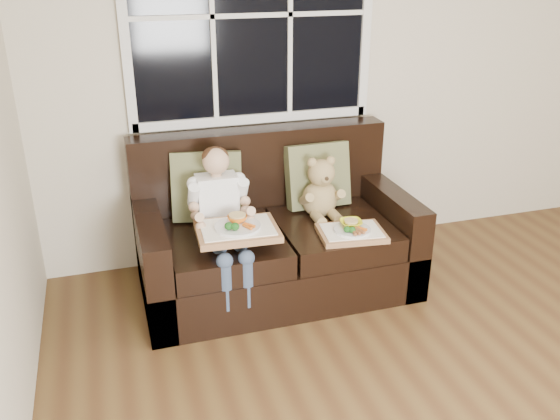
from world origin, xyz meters
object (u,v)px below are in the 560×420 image
object	(u,v)px
loveseat	(273,240)
child	(221,207)
tray_right	(351,231)
teddy_bear	(321,191)
tray_left	(237,229)

from	to	relation	value
loveseat	child	xyz separation A→B (m)	(-0.36, -0.12, 0.32)
tray_right	teddy_bear	bearing A→B (deg)	108.52
loveseat	tray_left	xyz separation A→B (m)	(-0.31, -0.32, 0.27)
loveseat	child	world-z (taller)	child
child	tray_left	size ratio (longest dim) A/B	1.68
tray_right	loveseat	bearing A→B (deg)	144.35
loveseat	child	size ratio (longest dim) A/B	2.13
tray_left	tray_right	bearing A→B (deg)	0.77
loveseat	tray_left	distance (m)	0.52
child	tray_left	world-z (taller)	child
child	tray_left	distance (m)	0.22
loveseat	tray_left	bearing A→B (deg)	-133.51
child	tray_right	bearing A→B (deg)	-17.87
tray_left	tray_right	size ratio (longest dim) A/B	1.13
tray_left	loveseat	bearing A→B (deg)	49.69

